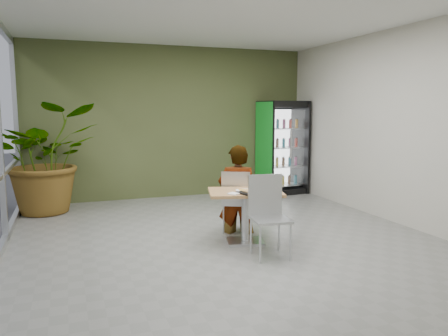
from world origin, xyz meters
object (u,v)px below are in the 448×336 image
Objects in this scene: cafeteria_tray at (255,192)px; beverage_fridge at (282,147)px; chair_far at (236,197)px; dining_table at (245,206)px; seated_woman at (238,199)px; potted_plant at (47,158)px; chair_near at (268,209)px; soda_cup at (261,183)px.

beverage_fridge reaches higher than cafeteria_tray.
dining_table is at bearing 108.56° from chair_far.
chair_far is at bearing 83.39° from dining_table.
dining_table is 1.20× the size of chair_far.
dining_table is 0.70× the size of seated_woman.
beverage_fridge reaches higher than chair_far.
potted_plant is at bearing 130.73° from cafeteria_tray.
chair_far is at bearing 89.63° from cafeteria_tray.
soda_cup is at bearing 79.44° from chair_near.
beverage_fridge is at bearing 66.43° from chair_near.
seated_woman reaches higher than chair_near.
beverage_fridge reaches higher than soda_cup.
potted_plant is at bearing 132.04° from dining_table.
beverage_fridge reaches higher than chair_near.
dining_table is at bearing 104.61° from seated_woman.
potted_plant is (-2.95, 2.90, 0.16)m from soda_cup.
soda_cup is at bearing 14.67° from dining_table.
soda_cup is at bearing 135.02° from seated_woman.
soda_cup is (0.17, -0.47, 0.31)m from seated_woman.
dining_table is at bearing 104.80° from cafeteria_tray.
seated_woman reaches higher than chair_far.
potted_plant is at bearing 176.81° from beverage_fridge.
cafeteria_tray is 4.19m from potted_plant.
potted_plant is (-2.78, 2.43, 0.47)m from seated_woman.
beverage_fridge is at bearing 2.67° from potted_plant.
chair_far is 3.49m from beverage_fridge.
potted_plant reaches higher than soda_cup.
chair_near reaches higher than dining_table.
beverage_fridge is (2.18, 3.40, 0.27)m from cafeteria_tray.
beverage_fridge reaches higher than potted_plant.
potted_plant reaches higher than chair_far.
chair_far is 3.71m from potted_plant.
dining_table is at bearing -47.96° from potted_plant.
soda_cup is (0.27, 0.07, 0.30)m from dining_table.
soda_cup is (0.21, -0.43, 0.27)m from chair_far.
chair_far is at bearing 116.38° from soda_cup.
chair_far is 1.05m from chair_near.
soda_cup is 4.13m from potted_plant.
chair_far is 0.47× the size of beverage_fridge.
cafeteria_tray reaches higher than dining_table.
chair_near reaches higher than chair_far.
chair_far is 0.58× the size of seated_woman.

